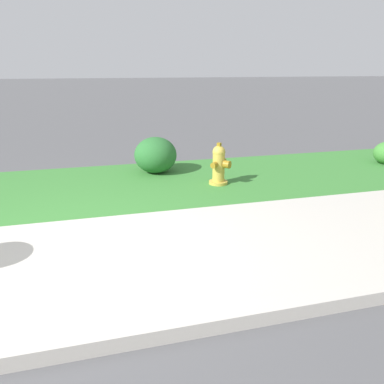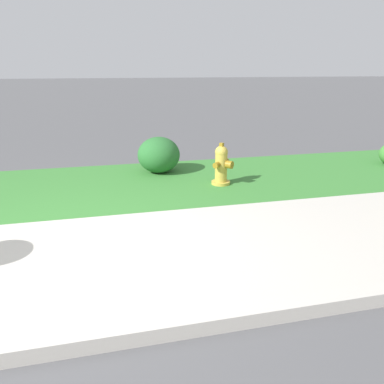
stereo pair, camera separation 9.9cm
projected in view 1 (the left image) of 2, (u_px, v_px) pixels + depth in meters
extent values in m
plane|color=#515154|center=(46.00, 268.00, 3.48)|extent=(120.00, 120.00, 0.00)
cube|color=#BCB7AD|center=(46.00, 267.00, 3.47)|extent=(18.00, 2.24, 0.01)
cube|color=#387A33|center=(63.00, 189.00, 5.69)|extent=(18.00, 2.59, 0.01)
cube|color=#BCB7AD|center=(26.00, 353.00, 2.36)|extent=(18.00, 0.16, 0.12)
cylinder|color=gold|center=(218.00, 182.00, 5.95)|extent=(0.30, 0.30, 0.05)
cylinder|color=gold|center=(219.00, 167.00, 5.87)|extent=(0.19, 0.19, 0.47)
sphere|color=gold|center=(219.00, 152.00, 5.79)|extent=(0.20, 0.20, 0.20)
cube|color=olive|center=(219.00, 145.00, 5.76)|extent=(0.08, 0.08, 0.06)
cylinder|color=olive|center=(223.00, 161.00, 5.96)|extent=(0.13, 0.13, 0.09)
cylinder|color=olive|center=(214.00, 165.00, 5.74)|extent=(0.13, 0.13, 0.09)
cylinder|color=olive|center=(227.00, 164.00, 5.77)|extent=(0.16, 0.15, 0.12)
ellipsoid|color=#28662D|center=(156.00, 155.00, 6.51)|extent=(0.74, 0.74, 0.63)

